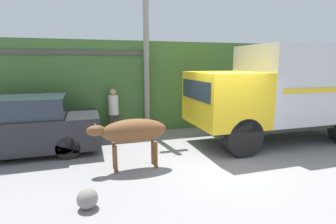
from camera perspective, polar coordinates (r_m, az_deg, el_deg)
The scene contains 9 objects.
ground_plane at distance 7.43m, azimuth 12.15°, elevation -10.64°, with size 60.00×60.00×0.00m, color gray.
hillside_embankment at distance 13.63m, azimuth -2.46°, elevation 6.74°, with size 32.00×6.62×3.47m.
building_backdrop at distance 11.20m, azimuth -20.08°, elevation 4.38°, with size 5.43×2.70×3.11m.
cargo_truck at distance 9.86m, azimuth 25.08°, elevation 4.52°, with size 6.52×2.40×3.24m.
brown_cow at distance 6.66m, azimuth -7.71°, elevation -4.26°, with size 1.99×0.61×1.29m.
parked_suv at distance 8.78m, azimuth -30.22°, elevation -2.95°, with size 4.71×1.83×1.71m.
pedestrian_on_hill at distance 9.72m, azimuth -11.75°, elevation 0.34°, with size 0.37×0.37×1.76m.
utility_pole at distance 9.81m, azimuth -4.77°, elevation 15.12°, with size 0.90×0.21×6.62m.
roadside_rock at distance 5.33m, azimuth -17.14°, elevation -17.56°, with size 0.39×0.39×0.39m.
Camera 1 is at (-3.48, -6.00, 2.68)m, focal length 28.00 mm.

